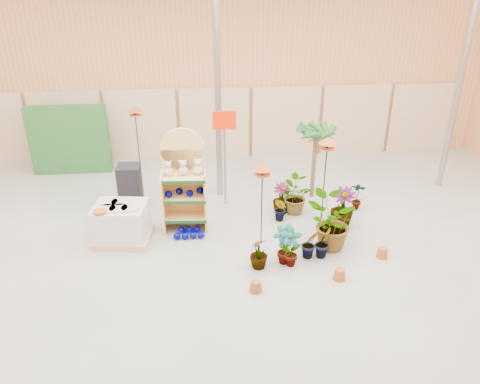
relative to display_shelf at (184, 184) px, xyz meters
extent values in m
cube|color=gray|center=(0.79, -2.06, -1.02)|extent=(15.00, 12.00, 0.10)
cube|color=white|center=(0.79, -2.06, 3.58)|extent=(15.00, 12.00, 0.10)
cube|color=tan|center=(0.79, 3.99, 1.28)|extent=(15.00, 0.10, 4.50)
cylinder|color=gray|center=(6.29, 1.44, 1.28)|extent=(0.14, 0.14, 4.50)
cylinder|color=gray|center=(0.79, 1.44, 1.28)|extent=(0.14, 0.14, 4.50)
cube|color=tan|center=(-3.21, 3.86, 0.03)|extent=(1.90, 0.06, 2.00)
cube|color=tan|center=(-1.21, 3.86, 0.03)|extent=(1.90, 0.06, 2.00)
cube|color=tan|center=(0.79, 3.86, 0.03)|extent=(1.90, 0.06, 2.00)
cube|color=tan|center=(2.79, 3.86, 0.03)|extent=(1.90, 0.06, 2.00)
cube|color=tan|center=(4.79, 3.86, 0.03)|extent=(1.90, 0.06, 2.00)
cube|color=tan|center=(6.79, 3.86, 0.03)|extent=(1.90, 0.06, 2.00)
cube|color=#E3B261|center=(0.00, 0.10, -0.13)|extent=(0.89, 0.13, 1.68)
cylinder|color=#E3B261|center=(0.00, 0.10, 0.71)|extent=(0.89, 0.13, 0.89)
cube|color=#E3B261|center=(0.00, -0.16, -0.67)|extent=(0.88, 0.54, 0.04)
cube|color=#0F3819|center=(0.00, -0.41, -0.67)|extent=(0.85, 0.08, 0.06)
cube|color=#E3B261|center=(0.00, -0.16, -0.23)|extent=(0.88, 0.54, 0.04)
cube|color=#0F3819|center=(0.00, -0.41, -0.23)|extent=(0.85, 0.08, 0.06)
cube|color=#E3B261|center=(0.00, -0.16, 0.21)|extent=(0.88, 0.54, 0.04)
cube|color=#0F3819|center=(0.00, -0.41, 0.21)|extent=(0.85, 0.08, 0.06)
cube|color=#E3B261|center=(-0.42, -0.16, -0.33)|extent=(0.07, 0.49, 1.28)
cube|color=#E3B261|center=(0.42, -0.16, -0.33)|extent=(0.07, 0.49, 1.28)
sphere|color=beige|center=(-0.30, -0.10, 0.32)|extent=(0.18, 0.18, 0.18)
sphere|color=beige|center=(-0.30, -0.10, 0.47)|extent=(0.14, 0.14, 0.14)
sphere|color=beige|center=(0.00, -0.10, 0.33)|extent=(0.19, 0.19, 0.19)
sphere|color=beige|center=(0.00, -0.10, 0.48)|extent=(0.14, 0.14, 0.14)
sphere|color=beige|center=(0.30, -0.10, 0.33)|extent=(0.20, 0.20, 0.20)
sphere|color=beige|center=(0.30, -0.10, 0.49)|extent=(0.14, 0.14, 0.14)
sphere|color=#00026E|center=(-0.32, -0.18, -0.13)|extent=(0.15, 0.15, 0.15)
sphere|color=#00026E|center=(-0.11, -0.06, -0.13)|extent=(0.15, 0.15, 0.15)
sphere|color=#00026E|center=(0.11, -0.18, -0.13)|extent=(0.15, 0.15, 0.15)
sphere|color=#00026E|center=(0.32, -0.06, -0.13)|extent=(0.15, 0.15, 0.15)
sphere|color=#00026E|center=(-0.18, -0.57, -0.89)|extent=(0.15, 0.15, 0.15)
sphere|color=#00026E|center=(-0.10, -0.33, -0.89)|extent=(0.15, 0.15, 0.15)
sphere|color=#00026E|center=(-0.02, -0.57, -0.89)|extent=(0.15, 0.15, 0.15)
sphere|color=#00026E|center=(0.06, -0.33, -0.89)|extent=(0.15, 0.15, 0.15)
sphere|color=#00026E|center=(0.14, -0.57, -0.89)|extent=(0.15, 0.15, 0.15)
sphere|color=#00026E|center=(0.22, -0.33, -0.89)|extent=(0.15, 0.15, 0.15)
sphere|color=#00026E|center=(0.30, -0.57, -0.89)|extent=(0.15, 0.15, 0.15)
cube|color=tan|center=(-1.25, -0.49, -0.90)|extent=(1.19, 1.03, 0.14)
cube|color=silver|center=(-1.25, -0.49, -0.51)|extent=(1.09, 0.93, 0.64)
cylinder|color=beige|center=(-1.48, -0.62, -0.18)|extent=(0.36, 0.36, 0.04)
cylinder|color=beige|center=(-1.25, -0.62, -0.18)|extent=(0.36, 0.36, 0.04)
cylinder|color=beige|center=(-1.02, -0.62, -0.18)|extent=(0.36, 0.36, 0.04)
cylinder|color=beige|center=(-1.48, -0.35, -0.18)|extent=(0.36, 0.36, 0.04)
cylinder|color=beige|center=(-1.25, -0.35, -0.18)|extent=(0.36, 0.36, 0.04)
cube|color=black|center=(-1.25, 0.99, -0.72)|extent=(0.50, 0.50, 0.50)
cube|color=black|center=(-1.25, 0.99, -0.22)|extent=(0.50, 0.50, 0.50)
cube|color=#256126|center=(-3.01, 3.14, -0.07)|extent=(2.00, 0.30, 1.80)
cylinder|color=gray|center=(0.89, 0.94, 0.13)|extent=(0.05, 0.05, 2.20)
cube|color=red|center=(0.89, 0.90, 1.03)|extent=(0.50, 0.03, 0.40)
cylinder|color=black|center=(1.49, -0.80, -0.24)|extent=(0.02, 0.02, 1.46)
cylinder|color=#AB511E|center=(1.49, -0.80, 0.49)|extent=(0.30, 0.30, 0.02)
cone|color=#AB511E|center=(1.49, -0.80, 0.66)|extent=(0.34, 0.34, 0.14)
cylinder|color=black|center=(2.81, -0.34, -0.09)|extent=(0.02, 0.02, 1.76)
cylinder|color=#AB511E|center=(2.81, -0.34, 0.79)|extent=(0.30, 0.30, 0.02)
cone|color=#AB511E|center=(2.81, -0.34, 0.96)|extent=(0.34, 0.34, 0.14)
cylinder|color=black|center=(-1.19, 2.52, -0.12)|extent=(0.02, 0.02, 1.69)
cylinder|color=#AB511E|center=(-1.19, 2.52, 0.72)|extent=(0.30, 0.30, 0.02)
cone|color=#AB511E|center=(-1.19, 2.52, 0.89)|extent=(0.34, 0.34, 0.14)
cylinder|color=brown|center=(2.96, 1.12, -0.21)|extent=(0.10, 0.10, 1.52)
imported|color=#235F22|center=(1.79, -1.56, -0.57)|extent=(0.46, 0.50, 0.79)
imported|color=#235F22|center=(2.32, -1.42, -0.67)|extent=(0.38, 0.33, 0.59)
imported|color=#235F22|center=(2.76, -1.14, -0.43)|extent=(1.25, 1.19, 1.08)
imported|color=#235F22|center=(3.24, -0.35, -0.53)|extent=(0.69, 0.69, 0.88)
imported|color=#235F22|center=(3.83, 0.40, -0.64)|extent=(0.41, 0.37, 0.66)
imported|color=#235F22|center=(2.01, 0.00, -0.69)|extent=(0.34, 0.37, 0.55)
imported|color=#235F22|center=(2.35, 0.36, -0.56)|extent=(0.92, 0.95, 0.81)
imported|color=#235F22|center=(1.33, -1.66, -0.67)|extent=(0.46, 0.46, 0.60)
imported|color=#235F22|center=(1.90, -1.66, -0.58)|extent=(0.42, 0.29, 0.78)
imported|color=#235F22|center=(2.57, -1.42, -0.67)|extent=(0.42, 0.41, 0.60)
imported|color=#235F22|center=(2.10, 0.39, -0.62)|extent=(0.40, 0.40, 0.69)
camera|label=1|loc=(0.34, -8.69, 3.99)|focal=35.00mm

